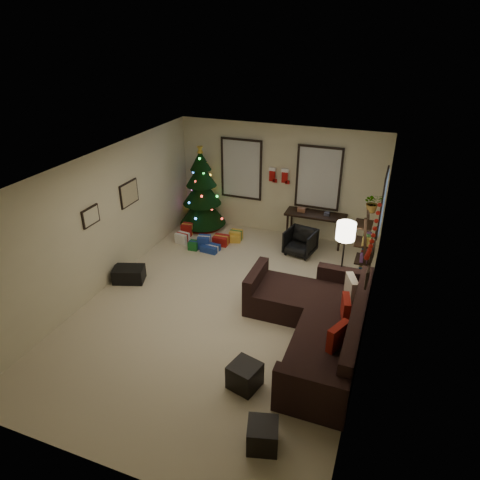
# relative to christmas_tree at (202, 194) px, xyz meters

# --- Properties ---
(floor) EXTENTS (7.00, 7.00, 0.00)m
(floor) POSITION_rel_christmas_tree_xyz_m (1.88, -3.12, -0.90)
(floor) COLOR beige
(floor) RESTS_ON ground
(ceiling) EXTENTS (7.00, 7.00, 0.00)m
(ceiling) POSITION_rel_christmas_tree_xyz_m (1.88, -3.12, 1.80)
(ceiling) COLOR white
(ceiling) RESTS_ON floor
(wall_back) EXTENTS (5.00, 0.00, 5.00)m
(wall_back) POSITION_rel_christmas_tree_xyz_m (1.88, 0.38, 0.45)
(wall_back) COLOR beige
(wall_back) RESTS_ON floor
(wall_front) EXTENTS (5.00, 0.00, 5.00)m
(wall_front) POSITION_rel_christmas_tree_xyz_m (1.88, -6.62, 0.45)
(wall_front) COLOR beige
(wall_front) RESTS_ON floor
(wall_left) EXTENTS (0.00, 7.00, 7.00)m
(wall_left) POSITION_rel_christmas_tree_xyz_m (-0.62, -3.12, 0.45)
(wall_left) COLOR beige
(wall_left) RESTS_ON floor
(wall_right) EXTENTS (0.00, 7.00, 7.00)m
(wall_right) POSITION_rel_christmas_tree_xyz_m (4.38, -3.12, 0.45)
(wall_right) COLOR beige
(wall_right) RESTS_ON floor
(window_back_left) EXTENTS (1.05, 0.06, 1.50)m
(window_back_left) POSITION_rel_christmas_tree_xyz_m (0.93, 0.35, 0.65)
(window_back_left) COLOR #728CB2
(window_back_left) RESTS_ON wall_back
(window_back_right) EXTENTS (1.05, 0.06, 1.50)m
(window_back_right) POSITION_rel_christmas_tree_xyz_m (2.83, 0.35, 0.65)
(window_back_right) COLOR #728CB2
(window_back_right) RESTS_ON wall_back
(window_right_wall) EXTENTS (0.06, 0.90, 1.30)m
(window_right_wall) POSITION_rel_christmas_tree_xyz_m (4.35, -0.57, 0.60)
(window_right_wall) COLOR #728CB2
(window_right_wall) RESTS_ON wall_right
(christmas_tree) EXTENTS (1.18, 1.18, 2.19)m
(christmas_tree) POSITION_rel_christmas_tree_xyz_m (0.00, 0.00, 0.00)
(christmas_tree) COLOR black
(christmas_tree) RESTS_ON floor
(presents) EXTENTS (1.52, 1.03, 0.30)m
(presents) POSITION_rel_christmas_tree_xyz_m (0.55, -0.83, -0.79)
(presents) COLOR maroon
(presents) RESTS_ON floor
(sofa) EXTENTS (2.12, 3.05, 0.92)m
(sofa) POSITION_rel_christmas_tree_xyz_m (3.69, -3.39, -0.60)
(sofa) COLOR black
(sofa) RESTS_ON floor
(pillow_red_a) EXTENTS (0.28, 0.44, 0.43)m
(pillow_red_a) POSITION_rel_christmas_tree_xyz_m (4.09, -4.03, -0.26)
(pillow_red_a) COLOR maroon
(pillow_red_a) RESTS_ON sofa
(pillow_red_b) EXTENTS (0.20, 0.43, 0.41)m
(pillow_red_b) POSITION_rel_christmas_tree_xyz_m (4.09, -3.28, -0.26)
(pillow_red_b) COLOR maroon
(pillow_red_b) RESTS_ON sofa
(pillow_cream) EXTENTS (0.28, 0.45, 0.44)m
(pillow_cream) POSITION_rel_christmas_tree_xyz_m (4.09, -2.63, -0.27)
(pillow_cream) COLOR beige
(pillow_cream) RESTS_ON sofa
(ottoman_near) EXTENTS (0.50, 0.50, 0.39)m
(ottoman_near) POSITION_rel_christmas_tree_xyz_m (2.92, -4.81, -0.71)
(ottoman_near) COLOR black
(ottoman_near) RESTS_ON floor
(ottoman_far) EXTENTS (0.47, 0.47, 0.36)m
(ottoman_far) POSITION_rel_christmas_tree_xyz_m (3.48, -5.67, -0.72)
(ottoman_far) COLOR black
(ottoman_far) RESTS_ON floor
(desk) EXTENTS (1.41, 0.50, 0.76)m
(desk) POSITION_rel_christmas_tree_xyz_m (2.89, 0.10, -0.23)
(desk) COLOR black
(desk) RESTS_ON floor
(desk_chair) EXTENTS (0.67, 0.64, 0.60)m
(desk_chair) POSITION_rel_christmas_tree_xyz_m (2.70, -0.55, -0.61)
(desk_chair) COLOR black
(desk_chair) RESTS_ON floor
(bookshelf) EXTENTS (0.30, 0.49, 1.64)m
(bookshelf) POSITION_rel_christmas_tree_xyz_m (4.18, -1.59, -0.11)
(bookshelf) COLOR black
(bookshelf) RESTS_ON floor
(potted_plant) EXTENTS (0.55, 0.51, 0.49)m
(potted_plant) POSITION_rel_christmas_tree_xyz_m (4.18, -1.31, 0.90)
(potted_plant) COLOR #4C4C4C
(potted_plant) RESTS_ON bookshelf
(floor_lamp) EXTENTS (0.34, 0.34, 1.62)m
(floor_lamp) POSITION_rel_christmas_tree_xyz_m (3.83, -2.10, 0.45)
(floor_lamp) COLOR black
(floor_lamp) RESTS_ON floor
(art_map) EXTENTS (0.04, 0.60, 0.50)m
(art_map) POSITION_rel_christmas_tree_xyz_m (-0.60, -2.19, 0.70)
(art_map) COLOR black
(art_map) RESTS_ON wall_left
(art_abstract) EXTENTS (0.04, 0.45, 0.35)m
(art_abstract) POSITION_rel_christmas_tree_xyz_m (-0.60, -3.42, 0.69)
(art_abstract) COLOR black
(art_abstract) RESTS_ON wall_left
(gallery) EXTENTS (0.03, 1.25, 0.54)m
(gallery) POSITION_rel_christmas_tree_xyz_m (4.36, -3.20, 0.67)
(gallery) COLOR black
(gallery) RESTS_ON wall_right
(garland) EXTENTS (0.08, 1.90, 0.30)m
(garland) POSITION_rel_christmas_tree_xyz_m (4.33, -3.19, 1.08)
(garland) COLOR #A5140C
(garland) RESTS_ON wall_right
(stocking_left) EXTENTS (0.20, 0.05, 0.36)m
(stocking_left) POSITION_rel_christmas_tree_xyz_m (1.74, 0.30, 0.62)
(stocking_left) COLOR #990F0C
(stocking_left) RESTS_ON wall_back
(stocking_right) EXTENTS (0.20, 0.05, 0.36)m
(stocking_right) POSITION_rel_christmas_tree_xyz_m (2.07, 0.21, 0.65)
(stocking_right) COLOR #990F0C
(stocking_right) RESTS_ON wall_back
(storage_bin) EXTENTS (0.71, 0.59, 0.31)m
(storage_bin) POSITION_rel_christmas_tree_xyz_m (-0.29, -2.94, -0.75)
(storage_bin) COLOR black
(storage_bin) RESTS_ON floor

